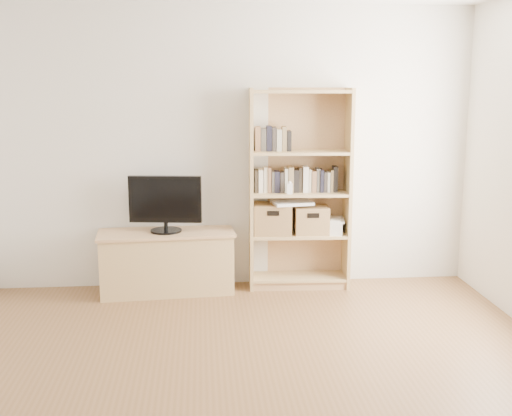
{
  "coord_description": "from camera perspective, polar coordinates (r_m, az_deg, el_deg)",
  "views": [
    {
      "loc": [
        -0.29,
        -3.45,
        1.94
      ],
      "look_at": [
        0.18,
        1.9,
        0.85
      ],
      "focal_mm": 45.0,
      "sensor_mm": 36.0,
      "label": 1
    }
  ],
  "objects": [
    {
      "name": "books_row_mid",
      "position": [
        5.95,
        3.89,
        2.46
      ],
      "size": [
        0.79,
        0.19,
        0.21
      ],
      "primitive_type": "cube",
      "rotation": [
        0.0,
        0.0,
        -0.05
      ],
      "color": "#2C251D",
      "rests_on": "bookshelf"
    },
    {
      "name": "back_wall",
      "position": [
        5.99,
        -2.18,
        5.31
      ],
      "size": [
        4.5,
        0.02,
        2.6
      ],
      "primitive_type": "cube",
      "color": "silver",
      "rests_on": "floor"
    },
    {
      "name": "bookshelf",
      "position": [
        5.94,
        3.9,
        1.63
      ],
      "size": [
        0.94,
        0.37,
        1.86
      ],
      "primitive_type": "cube",
      "rotation": [
        0.0,
        0.0,
        -0.04
      ],
      "color": "tan",
      "rests_on": "floor"
    },
    {
      "name": "floor",
      "position": [
        3.97,
        -0.17,
        -17.82
      ],
      "size": [
        4.5,
        5.0,
        0.01
      ],
      "primitive_type": "cube",
      "color": "brown",
      "rests_on": "ground"
    },
    {
      "name": "baby_monitor",
      "position": [
        5.82,
        3.01,
        1.71
      ],
      "size": [
        0.05,
        0.04,
        0.1
      ],
      "primitive_type": "cube",
      "rotation": [
        0.0,
        0.0,
        -0.09
      ],
      "color": "white",
      "rests_on": "bookshelf"
    },
    {
      "name": "basket_left",
      "position": [
        5.96,
        1.51,
        -0.96
      ],
      "size": [
        0.37,
        0.31,
        0.28
      ],
      "primitive_type": "cube",
      "rotation": [
        0.0,
        0.0,
        -0.09
      ],
      "color": "olive",
      "rests_on": "bookshelf"
    },
    {
      "name": "tv_stand",
      "position": [
        5.97,
        -7.92,
        -4.87
      ],
      "size": [
        1.22,
        0.54,
        0.55
      ],
      "primitive_type": "cube",
      "rotation": [
        0.0,
        0.0,
        0.08
      ],
      "color": "tan",
      "rests_on": "floor"
    },
    {
      "name": "basket_right",
      "position": [
        6.0,
        4.95,
        -1.05
      ],
      "size": [
        0.32,
        0.27,
        0.26
      ],
      "primitive_type": "cube",
      "rotation": [
        0.0,
        0.0,
        -0.05
      ],
      "color": "olive",
      "rests_on": "bookshelf"
    },
    {
      "name": "television",
      "position": [
        5.84,
        -8.07,
        0.37
      ],
      "size": [
        0.66,
        0.13,
        0.52
      ],
      "primitive_type": "cube",
      "rotation": [
        0.0,
        0.0,
        -0.13
      ],
      "color": "black",
      "rests_on": "tv_stand"
    },
    {
      "name": "magazine_stack",
      "position": [
        6.05,
        6.88,
        -1.67
      ],
      "size": [
        0.23,
        0.29,
        0.12
      ],
      "primitive_type": "cube",
      "rotation": [
        0.0,
        0.0,
        -0.24
      ],
      "color": "silver",
      "rests_on": "bookshelf"
    },
    {
      "name": "books_row_upper",
      "position": [
        5.88,
        1.93,
        6.0
      ],
      "size": [
        0.35,
        0.13,
        0.18
      ],
      "primitive_type": "cube",
      "rotation": [
        0.0,
        0.0,
        -0.01
      ],
      "color": "#2C251D",
      "rests_on": "bookshelf"
    },
    {
      "name": "laptop",
      "position": [
        5.93,
        3.23,
        0.48
      ],
      "size": [
        0.39,
        0.3,
        0.03
      ],
      "primitive_type": "cube",
      "rotation": [
        0.0,
        0.0,
        0.16
      ],
      "color": "white",
      "rests_on": "basket_left"
    }
  ]
}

